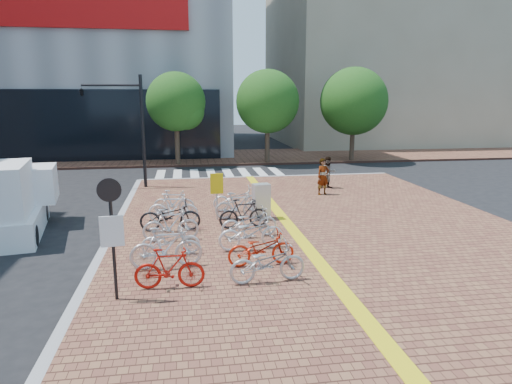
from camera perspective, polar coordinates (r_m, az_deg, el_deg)
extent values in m
plane|color=black|center=(13.71, -2.07, -7.60)|extent=(120.00, 120.00, 0.00)
cube|color=brown|center=(10.10, 19.45, -15.33)|extent=(14.00, 34.00, 0.15)
cube|color=yellow|center=(9.66, 14.05, -15.76)|extent=(0.40, 34.00, 0.01)
cube|color=gray|center=(9.38, -24.31, -17.97)|extent=(0.25, 34.00, 0.15)
cube|color=gray|center=(25.63, 1.39, 1.83)|extent=(14.00, 0.25, 0.15)
cube|color=brown|center=(34.16, -6.28, 4.31)|extent=(70.00, 8.00, 0.15)
cube|color=gray|center=(49.09, 15.25, 16.73)|extent=(20.00, 18.00, 18.00)
cube|color=silver|center=(27.26, -11.89, 2.04)|extent=(0.50, 4.00, 0.01)
cube|color=silver|center=(27.22, -9.79, 2.11)|extent=(0.50, 4.00, 0.01)
cube|color=silver|center=(27.22, -7.68, 2.18)|extent=(0.50, 4.00, 0.01)
cube|color=silver|center=(27.26, -5.58, 2.24)|extent=(0.50, 4.00, 0.01)
cube|color=silver|center=(27.33, -3.49, 2.30)|extent=(0.50, 4.00, 0.01)
cube|color=silver|center=(27.44, -1.41, 2.36)|extent=(0.50, 4.00, 0.01)
cube|color=silver|center=(27.59, 0.66, 2.41)|extent=(0.50, 4.00, 0.01)
cube|color=silver|center=(27.77, 2.69, 2.46)|extent=(0.50, 4.00, 0.01)
cylinder|color=#38281E|center=(30.49, -9.80, 5.90)|extent=(0.32, 0.32, 2.60)
sphere|color=#194714|center=(30.33, -9.99, 11.07)|extent=(3.80, 3.80, 3.80)
sphere|color=#194714|center=(30.04, -8.80, 9.95)|extent=(2.40, 2.40, 2.40)
cylinder|color=#38281E|center=(30.98, 1.42, 6.16)|extent=(0.32, 0.32, 2.60)
sphere|color=#194714|center=(30.83, 1.45, 11.25)|extent=(4.20, 4.20, 4.20)
sphere|color=#194714|center=(30.66, 2.66, 10.12)|extent=(2.40, 2.40, 2.40)
cylinder|color=#38281E|center=(32.59, 11.92, 6.19)|extent=(0.32, 0.32, 2.60)
sphere|color=#194714|center=(32.44, 12.13, 11.03)|extent=(4.60, 4.60, 4.60)
sphere|color=#194714|center=(32.39, 13.28, 9.91)|extent=(2.40, 2.40, 2.40)
imported|color=#B2160C|center=(10.97, -10.77, -9.36)|extent=(1.66, 0.54, 0.98)
imported|color=silver|center=(12.18, -11.16, -6.83)|extent=(1.92, 0.73, 1.13)
imported|color=white|center=(13.20, -10.62, -5.93)|extent=(1.64, 0.57, 0.86)
imported|color=#BABABF|center=(14.39, -10.60, -4.05)|extent=(1.76, 0.63, 1.04)
imported|color=black|center=(15.45, -10.69, -2.92)|extent=(2.02, 0.75, 1.05)
imported|color=white|center=(16.40, -10.31, -2.01)|extent=(1.83, 0.77, 1.07)
imported|color=silver|center=(17.62, -10.22, -1.26)|extent=(1.60, 0.70, 0.93)
imported|color=#A9A9AD|center=(11.13, 1.45, -8.81)|extent=(1.93, 0.81, 0.99)
imported|color=red|center=(12.18, 0.65, -7.05)|extent=(1.83, 0.73, 0.94)
imported|color=silver|center=(13.40, -0.63, -5.09)|extent=(2.01, 0.90, 1.02)
imported|color=silver|center=(14.54, -0.85, -3.81)|extent=(1.92, 0.92, 0.97)
imported|color=black|center=(15.53, -1.55, -2.70)|extent=(1.73, 0.63, 1.02)
imported|color=silver|center=(16.66, -2.29, -1.72)|extent=(1.66, 0.47, 1.00)
imported|color=silver|center=(17.84, -2.40, -0.83)|extent=(1.87, 0.68, 0.98)
imported|color=gray|center=(20.93, 8.38, 1.91)|extent=(0.69, 0.55, 1.66)
imported|color=#464859|center=(22.46, 9.04, 2.42)|extent=(0.79, 0.64, 1.54)
cube|color=silver|center=(16.63, 0.66, -1.19)|extent=(0.66, 0.52, 1.31)
cylinder|color=#B7B7BC|center=(16.58, -4.91, -0.64)|extent=(0.07, 0.07, 1.67)
cube|color=yellow|center=(16.43, -4.93, 1.06)|extent=(0.46, 0.06, 0.74)
cylinder|color=black|center=(10.40, -17.45, -5.83)|extent=(0.08, 0.08, 2.72)
cylinder|color=black|center=(10.07, -17.89, 0.24)|extent=(0.51, 0.09, 0.51)
cube|color=silver|center=(10.28, -17.57, -4.71)|extent=(0.50, 0.09, 0.68)
cylinder|color=black|center=(22.95, -13.94, 7.30)|extent=(0.16, 0.16, 5.41)
cylinder|color=black|center=(23.05, -17.66, 12.61)|extent=(2.71, 0.11, 0.11)
imported|color=black|center=(23.28, -20.97, 11.71)|extent=(0.24, 1.12, 0.45)
cube|color=white|center=(17.31, -28.16, -3.37)|extent=(2.56, 4.59, 0.87)
cube|color=white|center=(18.30, -27.89, 0.83)|extent=(2.12, 2.12, 1.25)
cube|color=white|center=(16.31, -28.99, 0.03)|extent=(2.37, 2.99, 1.73)
cylinder|color=black|center=(18.70, -24.94, -2.31)|extent=(0.33, 0.70, 0.67)
cylinder|color=black|center=(15.74, -26.04, -4.96)|extent=(0.33, 0.70, 0.67)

